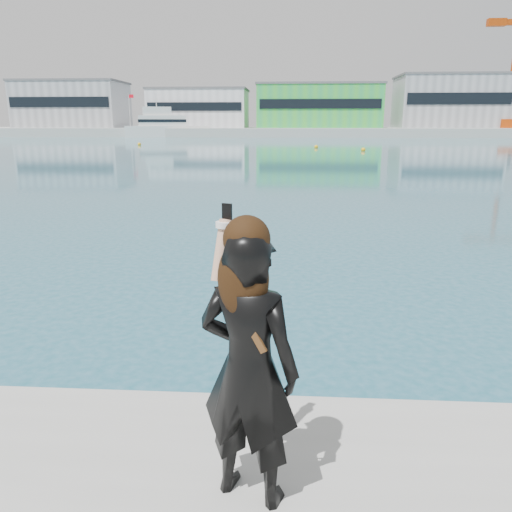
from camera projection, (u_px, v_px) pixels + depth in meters
The scene contains 12 objects.
far_quay at pixel (286, 132), 128.79m from camera, with size 320.00×40.00×2.00m, color #9E9E99.
warehouse_grey_left at pixel (73, 104), 128.51m from camera, with size 26.52×16.36×11.50m.
warehouse_white at pixel (200, 108), 126.72m from camera, with size 24.48×15.35×9.50m.
warehouse_green at pixel (318, 106), 124.74m from camera, with size 30.60×16.36×10.50m.
warehouse_grey_right at pixel (449, 101), 122.49m from camera, with size 25.50×15.35×12.50m.
flagpole_left at pixel (130, 109), 121.04m from camera, with size 1.28×0.16×8.00m.
flagpole_right at pixel (380, 108), 117.32m from camera, with size 1.28×0.16×8.00m.
motor_yacht at pixel (164, 126), 113.24m from camera, with size 19.38×10.53×8.72m.
buoy_near at pixel (316, 148), 64.63m from camera, with size 0.50×0.50×0.50m, color #FDB20D.
buoy_far at pixel (139, 145), 72.68m from camera, with size 0.50×0.50×0.50m, color #FDB20D.
buoy_extra at pixel (363, 151), 57.58m from camera, with size 0.50×0.50×0.50m, color #FDB20D.
woman at pixel (248, 361), 3.02m from camera, with size 0.75×0.61×1.87m.
Camera 1 is at (0.82, -2.96, 3.14)m, focal length 35.00 mm.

